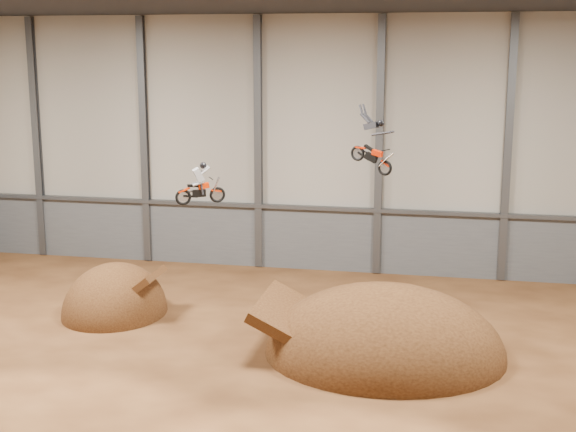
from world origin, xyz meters
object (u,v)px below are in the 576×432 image
object	(u,v)px
takeoff_ramp	(115,313)
landing_ramp	(384,354)
fmx_rider_a	(200,181)
fmx_rider_b	(369,140)

from	to	relation	value
takeoff_ramp	landing_ramp	size ratio (longest dim) A/B	0.57
fmx_rider_a	fmx_rider_b	xyz separation A→B (m)	(6.90, 0.05, 1.87)
landing_ramp	fmx_rider_b	size ratio (longest dim) A/B	3.84
takeoff_ramp	fmx_rider_a	distance (m)	8.86
takeoff_ramp	fmx_rider_a	size ratio (longest dim) A/B	2.66
takeoff_ramp	fmx_rider_b	distance (m)	15.01
landing_ramp	fmx_rider_a	world-z (taller)	fmx_rider_a
takeoff_ramp	fmx_rider_b	xyz separation A→B (m)	(12.00, -2.36, 8.70)
takeoff_ramp	fmx_rider_b	bearing A→B (deg)	-11.11
takeoff_ramp	fmx_rider_a	world-z (taller)	fmx_rider_a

